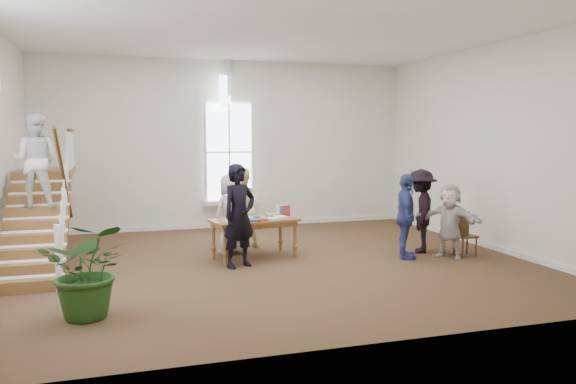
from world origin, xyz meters
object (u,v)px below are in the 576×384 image
object	(u,v)px
woman_cluster_b	(420,211)
library_table	(255,223)
side_chair	(463,232)
elderly_woman	(232,214)
person_yellow	(240,208)
woman_cluster_a	(406,216)
woman_cluster_c	(450,221)
police_officer	(239,216)
floor_plant	(89,270)

from	to	relation	value
woman_cluster_b	library_table	bearing A→B (deg)	-68.05
side_chair	elderly_woman	bearing A→B (deg)	161.18
person_yellow	elderly_woman	bearing A→B (deg)	35.72
woman_cluster_a	woman_cluster_c	size ratio (longest dim) A/B	1.14
person_yellow	woman_cluster_a	distance (m)	3.62
elderly_woman	woman_cluster_a	size ratio (longest dim) A/B	0.99
police_officer	person_yellow	distance (m)	1.80
elderly_woman	side_chair	xyz separation A→B (m)	(4.61, -1.62, -0.36)
police_officer	woman_cluster_b	xyz separation A→B (m)	(4.00, 0.17, -0.09)
elderly_woman	woman_cluster_c	size ratio (longest dim) A/B	1.12
floor_plant	person_yellow	bearing A→B (deg)	53.43
police_officer	woman_cluster_c	world-z (taller)	police_officer
elderly_woman	person_yellow	size ratio (longest dim) A/B	0.95
police_officer	woman_cluster_a	size ratio (longest dim) A/B	1.14
elderly_woman	woman_cluster_a	world-z (taller)	woman_cluster_a
person_yellow	floor_plant	xyz separation A→B (m)	(-3.01, -4.06, -0.22)
elderly_woman	floor_plant	distance (m)	4.48
library_table	side_chair	distance (m)	4.38
police_officer	person_yellow	bearing A→B (deg)	51.34
library_table	side_chair	xyz separation A→B (m)	(4.26, -1.01, -0.23)
side_chair	floor_plant	bearing A→B (deg)	-164.64
woman_cluster_b	side_chair	world-z (taller)	woman_cluster_b
woman_cluster_a	floor_plant	size ratio (longest dim) A/B	1.28
woman_cluster_b	floor_plant	world-z (taller)	woman_cluster_b
library_table	elderly_woman	xyz separation A→B (m)	(-0.36, 0.61, 0.13)
elderly_woman	woman_cluster_a	bearing A→B (deg)	132.07
library_table	person_yellow	bearing A→B (deg)	82.41
police_officer	person_yellow	xyz separation A→B (m)	(0.40, 1.75, -0.09)
woman_cluster_c	side_chair	xyz separation A→B (m)	(0.41, 0.11, -0.27)
elderly_woman	woman_cluster_a	xyz separation A→B (m)	(3.30, -1.53, 0.01)
woman_cluster_a	floor_plant	world-z (taller)	woman_cluster_a
woman_cluster_a	elderly_woman	bearing A→B (deg)	87.90
woman_cluster_a	woman_cluster_c	bearing A→B (deg)	-79.80
woman_cluster_b	woman_cluster_c	xyz separation A→B (m)	(0.30, -0.65, -0.13)
police_officer	elderly_woman	distance (m)	1.26
woman_cluster_b	floor_plant	distance (m)	7.07
person_yellow	woman_cluster_a	bearing A→B (deg)	122.64
person_yellow	floor_plant	world-z (taller)	person_yellow
woman_cluster_a	side_chair	distance (m)	1.37
floor_plant	side_chair	distance (m)	7.58
woman_cluster_b	side_chair	xyz separation A→B (m)	(0.71, -0.54, -0.40)
person_yellow	woman_cluster_c	size ratio (longest dim) A/B	1.17
woman_cluster_b	person_yellow	bearing A→B (deg)	-84.17
library_table	police_officer	xyz separation A→B (m)	(-0.46, -0.64, 0.26)
library_table	floor_plant	distance (m)	4.26
person_yellow	woman_cluster_c	xyz separation A→B (m)	(3.90, -2.23, -0.13)
woman_cluster_c	floor_plant	world-z (taller)	woman_cluster_c
woman_cluster_b	woman_cluster_c	world-z (taller)	woman_cluster_b
person_yellow	woman_cluster_c	bearing A→B (deg)	126.96
library_table	woman_cluster_b	world-z (taller)	woman_cluster_b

